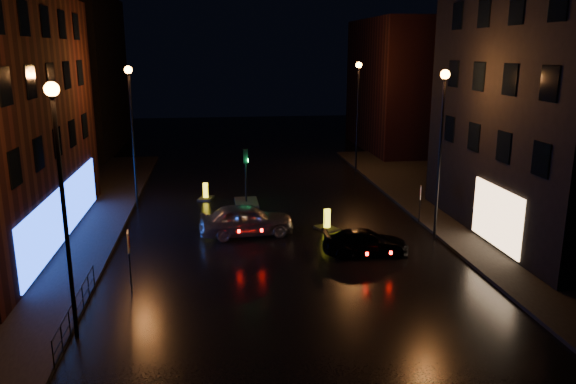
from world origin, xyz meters
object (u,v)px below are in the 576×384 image
object	(u,v)px
silver_hatchback	(247,220)
traffic_signal	(246,195)
bollard_near	(327,225)
dark_sedan	(366,242)
road_sign_left	(129,247)
bollard_far	(206,196)
road_sign_right	(420,196)

from	to	relation	value
silver_hatchback	traffic_signal	bearing A→B (deg)	-8.15
traffic_signal	bollard_near	world-z (taller)	traffic_signal
traffic_signal	dark_sedan	size ratio (longest dim) A/B	0.86
traffic_signal	road_sign_left	world-z (taller)	traffic_signal
silver_hatchback	road_sign_left	distance (m)	8.08
traffic_signal	bollard_far	distance (m)	2.87
dark_sedan	road_sign_right	bearing A→B (deg)	-42.69
traffic_signal	dark_sedan	distance (m)	10.85
silver_hatchback	road_sign_left	xyz separation A→B (m)	(-4.95, -6.30, 1.03)
bollard_far	road_sign_left	xyz separation A→B (m)	(-2.79, -13.78, 1.62)
traffic_signal	bollard_far	bearing A→B (deg)	151.65
road_sign_right	dark_sedan	bearing A→B (deg)	64.53
road_sign_right	road_sign_left	bearing A→B (deg)	45.28
dark_sedan	road_sign_left	bearing A→B (deg)	107.72
traffic_signal	road_sign_left	xyz separation A→B (m)	(-5.30, -12.43, 1.35)
bollard_far	road_sign_right	world-z (taller)	road_sign_right
dark_sedan	road_sign_right	size ratio (longest dim) A/B	1.87
traffic_signal	road_sign_right	distance (m)	10.72
bollard_far	road_sign_left	size ratio (longest dim) A/B	0.56
road_sign_left	road_sign_right	xyz separation A→B (m)	(14.39, 6.87, -0.24)
traffic_signal	road_sign_left	size ratio (longest dim) A/B	1.40
dark_sedan	bollard_near	size ratio (longest dim) A/B	2.65
traffic_signal	bollard_near	bearing A→B (deg)	-55.76
bollard_near	road_sign_right	world-z (taller)	road_sign_right
traffic_signal	dark_sedan	bearing A→B (deg)	-62.69
traffic_signal	road_sign_left	distance (m)	13.57
bollard_near	bollard_far	bearing A→B (deg)	107.80
dark_sedan	bollard_near	distance (m)	4.02
silver_hatchback	bollard_near	size ratio (longest dim) A/B	3.17
road_sign_left	bollard_near	bearing A→B (deg)	29.55
dark_sedan	road_sign_left	distance (m)	10.72
bollard_far	silver_hatchback	bearing A→B (deg)	-58.02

